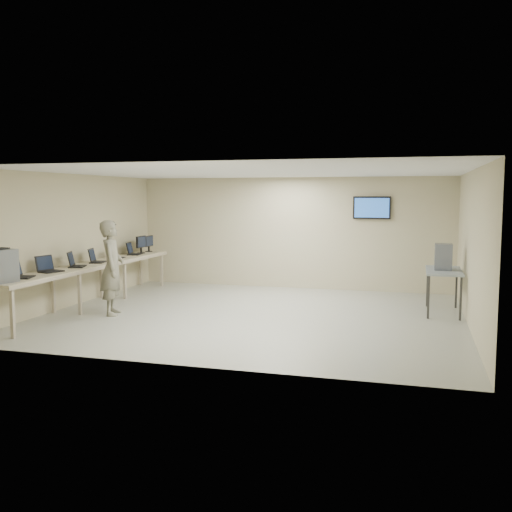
# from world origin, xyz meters

# --- Properties ---
(room) EXTENTS (8.01, 7.01, 2.81)m
(room) POSITION_xyz_m (0.03, 0.06, 1.41)
(room) COLOR gray
(room) RESTS_ON ground
(workbench) EXTENTS (0.76, 6.00, 0.90)m
(workbench) POSITION_xyz_m (-3.59, 0.00, 0.83)
(workbench) COLOR #C3BA8D
(workbench) RESTS_ON ground
(laptop_0) EXTENTS (0.43, 0.46, 0.31)m
(laptop_0) POSITION_xyz_m (-3.65, -2.16, 0.98)
(laptop_0) COLOR black
(laptop_0) RESTS_ON workbench
(laptop_1) EXTENTS (0.43, 0.47, 0.31)m
(laptop_1) POSITION_xyz_m (-3.65, -1.37, 0.98)
(laptop_1) COLOR black
(laptop_1) RESTS_ON workbench
(laptop_2) EXTENTS (0.44, 0.47, 0.31)m
(laptop_2) POSITION_xyz_m (-3.61, -0.56, 0.98)
(laptop_2) COLOR black
(laptop_2) RESTS_ON workbench
(laptop_3) EXTENTS (0.41, 0.45, 0.31)m
(laptop_3) POSITION_xyz_m (-3.62, 0.23, 0.98)
(laptop_3) COLOR black
(laptop_3) RESTS_ON workbench
(laptop_4) EXTENTS (0.31, 0.36, 0.25)m
(laptop_4) POSITION_xyz_m (-3.62, 1.12, 0.97)
(laptop_4) COLOR black
(laptop_4) RESTS_ON workbench
(laptop_5) EXTENTS (0.38, 0.43, 0.30)m
(laptop_5) POSITION_xyz_m (-3.64, 1.96, 0.98)
(laptop_5) COLOR black
(laptop_5) RESTS_ON workbench
(monitor_near) EXTENTS (0.19, 0.44, 0.43)m
(monitor_near) POSITION_xyz_m (-3.60, 2.32, 1.16)
(monitor_near) COLOR black
(monitor_near) RESTS_ON workbench
(monitor_far) EXTENTS (0.19, 0.42, 0.41)m
(monitor_far) POSITION_xyz_m (-3.60, 2.75, 1.15)
(monitor_far) COLOR black
(monitor_far) RESTS_ON workbench
(soldier) EXTENTS (0.66, 0.79, 1.86)m
(soldier) POSITION_xyz_m (-2.69, -0.70, 0.93)
(soldier) COLOR #56594E
(soldier) RESTS_ON ground
(side_table) EXTENTS (0.68, 1.46, 0.87)m
(side_table) POSITION_xyz_m (3.60, 1.21, 0.80)
(side_table) COLOR gray
(side_table) RESTS_ON ground
(storage_bins) EXTENTS (0.33, 0.37, 0.52)m
(storage_bins) POSITION_xyz_m (3.58, 1.21, 1.13)
(storage_bins) COLOR slate
(storage_bins) RESTS_ON side_table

